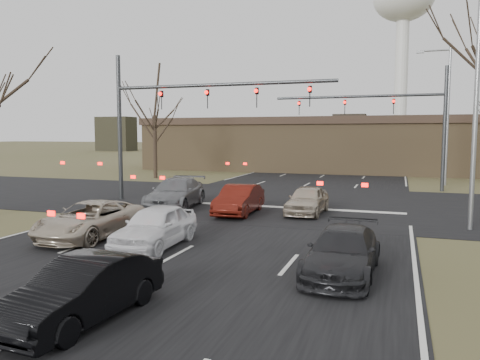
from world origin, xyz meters
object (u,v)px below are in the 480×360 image
at_px(car_black_hatch, 84,290).
at_px(streetlight_right_far, 445,107).
at_px(streetlight_right_near, 472,83).
at_px(building, 354,144).
at_px(mast_arm_far, 399,114).
at_px(car_red_ahead, 239,200).
at_px(car_grey_ahead, 176,193).
at_px(car_white_sedan, 155,226).
at_px(mast_arm_near, 172,108).
at_px(car_silver_ahead, 307,200).
at_px(car_silver_suv, 91,220).
at_px(water_tower, 403,9).
at_px(car_charcoal_sedan, 343,252).

bearing_deg(car_black_hatch, streetlight_right_far, 77.45).
distance_m(streetlight_right_near, streetlight_right_far, 17.01).
xyz_separation_m(building, mast_arm_far, (4.18, -15.00, 2.35)).
distance_m(streetlight_right_far, car_red_ahead, 19.82).
height_order(building, car_grey_ahead, building).
bearing_deg(mast_arm_far, car_white_sedan, -110.77).
distance_m(streetlight_right_near, car_red_ahead, 10.64).
xyz_separation_m(mast_arm_near, car_silver_ahead, (7.60, -1.40, -4.42)).
xyz_separation_m(car_black_hatch, car_red_ahead, (-1.13, 12.71, 0.05)).
height_order(car_silver_suv, car_black_hatch, car_silver_suv).
distance_m(streetlight_right_near, car_silver_ahead, 8.27).
bearing_deg(car_silver_suv, car_red_ahead, 62.04).
height_order(building, mast_arm_far, mast_arm_far).
height_order(mast_arm_far, car_black_hatch, mast_arm_far).
xyz_separation_m(building, car_white_sedan, (-3.14, -34.30, -1.98)).
distance_m(water_tower, streetlight_right_near, 114.02).
relative_size(water_tower, car_charcoal_sedan, 10.59).
relative_size(streetlight_right_far, car_white_sedan, 2.49).
xyz_separation_m(streetlight_right_far, car_silver_ahead, (-6.95, -15.40, -4.93)).
distance_m(water_tower, car_red_ahead, 115.03).
relative_size(streetlight_right_near, streetlight_right_far, 1.00).
bearing_deg(building, car_red_ahead, -95.41).
relative_size(streetlight_right_near, car_white_sedan, 2.49).
relative_size(water_tower, car_silver_suv, 9.59).
bearing_deg(water_tower, car_silver_ahead, -91.92).
xyz_separation_m(water_tower, streetlight_right_near, (2.82, -110.00, -29.88)).
bearing_deg(streetlight_right_far, car_red_ahead, -121.11).
bearing_deg(car_silver_ahead, water_tower, 89.77).
bearing_deg(mast_arm_far, streetlight_right_far, 51.89).
xyz_separation_m(water_tower, car_red_ahead, (-6.60, -109.44, -34.80)).
height_order(water_tower, streetlight_right_far, water_tower).
distance_m(streetlight_right_near, car_silver_suv, 14.93).
height_order(car_white_sedan, car_charcoal_sedan, car_white_sedan).
distance_m(streetlight_right_near, car_black_hatch, 15.52).
relative_size(mast_arm_near, car_black_hatch, 3.21).
bearing_deg(car_black_hatch, mast_arm_near, 115.05).
bearing_deg(building, streetlight_right_far, -56.35).
height_order(mast_arm_near, streetlight_right_far, streetlight_right_far).
distance_m(car_silver_suv, car_red_ahead, 7.24).
xyz_separation_m(car_charcoal_sedan, car_red_ahead, (-5.62, 7.98, 0.06)).
height_order(streetlight_right_near, car_grey_ahead, streetlight_right_near).
bearing_deg(car_white_sedan, water_tower, 84.19).
bearing_deg(car_red_ahead, mast_arm_far, 59.12).
bearing_deg(streetlight_right_near, building, 103.69).
bearing_deg(water_tower, car_white_sedan, -93.51).
xyz_separation_m(car_silver_suv, car_silver_ahead, (6.38, 7.43, 0.01)).
relative_size(water_tower, car_black_hatch, 11.79).
bearing_deg(water_tower, mast_arm_near, -95.99).
bearing_deg(mast_arm_near, building, 73.87).
distance_m(car_grey_ahead, car_red_ahead, 3.68).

